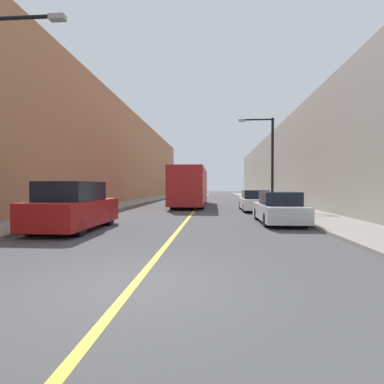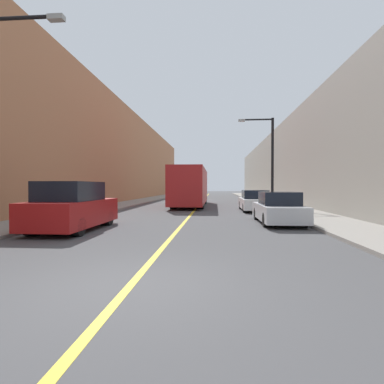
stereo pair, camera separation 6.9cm
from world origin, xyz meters
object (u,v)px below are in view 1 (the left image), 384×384
(bus, at_px, (191,186))
(car_right_mid, at_px, (255,201))
(street_lamp_right, at_px, (269,156))
(car_right_near, at_px, (279,209))
(parked_suv_left, at_px, (74,208))

(bus, bearing_deg, car_right_mid, -46.11)
(street_lamp_right, bearing_deg, bus, 150.40)
(bus, bearing_deg, car_right_near, -67.39)
(street_lamp_right, bearing_deg, car_right_mid, -128.66)
(bus, bearing_deg, street_lamp_right, -29.60)
(bus, distance_m, parked_suv_left, 15.38)
(parked_suv_left, bearing_deg, car_right_mid, 49.88)
(parked_suv_left, distance_m, car_right_near, 8.94)
(parked_suv_left, xyz_separation_m, car_right_near, (8.49, 2.79, -0.22))
(car_right_mid, bearing_deg, car_right_near, -88.59)
(parked_suv_left, distance_m, car_right_mid, 12.91)
(car_right_near, bearing_deg, car_right_mid, 91.41)
(car_right_near, bearing_deg, parked_suv_left, -161.84)
(car_right_mid, bearing_deg, parked_suv_left, -130.12)
(bus, xyz_separation_m, car_right_near, (5.07, -12.18, -1.06))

